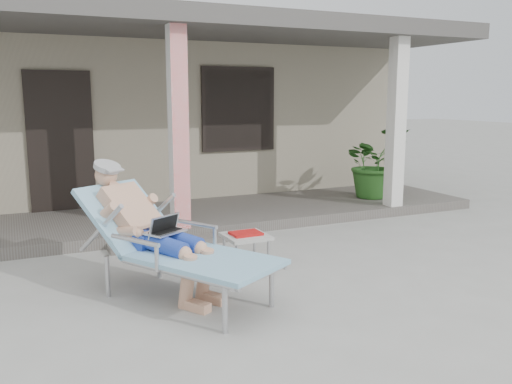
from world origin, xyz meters
name	(u,v)px	position (x,y,z in m)	size (l,w,h in m)	color
ground	(244,290)	(0.00, 0.00, 0.00)	(60.00, 60.00, 0.00)	#9E9E99
house	(116,106)	(0.00, 6.50, 1.67)	(10.40, 5.40, 3.30)	gray
porch_deck	(164,220)	(0.00, 3.00, 0.07)	(10.00, 2.00, 0.15)	#605B56
porch_overhang	(160,29)	(0.00, 2.95, 2.79)	(10.00, 2.30, 2.85)	silver
porch_step	(188,241)	(0.00, 1.85, 0.04)	(2.00, 0.30, 0.07)	#605B56
lounger	(161,210)	(-0.76, 0.21, 0.83)	(1.69, 2.11, 1.35)	#B7B7BC
side_table	(246,238)	(0.27, 0.59, 0.35)	(0.47, 0.47, 0.42)	#ADAEA9
potted_palm	(374,163)	(3.65, 2.87, 0.75)	(1.07, 0.93, 1.19)	#26591E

